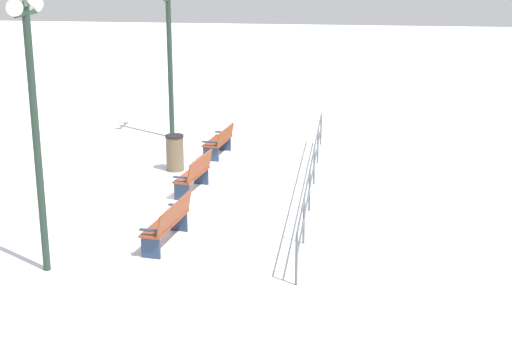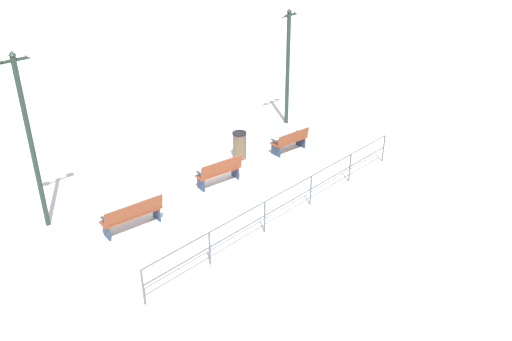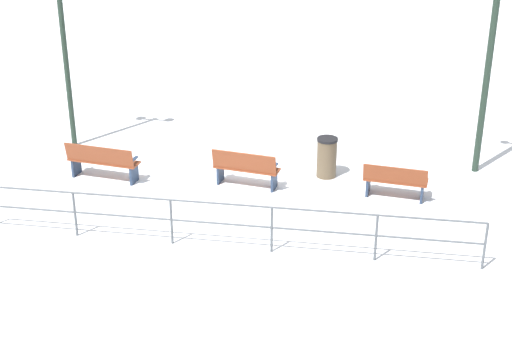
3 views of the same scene
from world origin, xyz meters
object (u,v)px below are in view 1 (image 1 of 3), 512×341
Objects in this scene: bench_second at (195,173)px; lamppost_near at (170,49)px; bench_nearest at (220,141)px; lamppost_middle at (33,94)px; trash_bin at (175,153)px; bench_third at (169,222)px.

lamppost_near is (1.79, -5.26, 2.25)m from bench_second.
bench_nearest is 0.29× the size of lamppost_middle.
trash_bin reaches higher than bench_second.
lamppost_middle is 5.10× the size of trash_bin.
lamppost_near is (1.94, -8.59, 2.24)m from bench_third.
bench_nearest is 6.68m from bench_third.
bench_nearest is 3.50m from lamppost_near.
bench_third is 0.36× the size of lamppost_middle.
lamppost_middle is at bearing 84.58° from bench_nearest.
lamppost_near reaches higher than bench_nearest.
bench_third is 3.71m from lamppost_middle.
bench_second is 0.35× the size of lamppost_near.
bench_third is at bearing -142.46° from lamppost_middle.
trash_bin is at bearing -97.75° from lamppost_middle.
lamppost_middle reaches higher than bench_third.
bench_second is at bearing -79.29° from bench_third.
lamppost_middle is at bearing 78.63° from bench_second.
lamppost_near is 0.90× the size of lamppost_middle.
lamppost_near is 10.10m from lamppost_middle.
bench_second is at bearing -110.30° from lamppost_middle.
lamppost_near reaches higher than trash_bin.
lamppost_middle reaches higher than bench_second.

